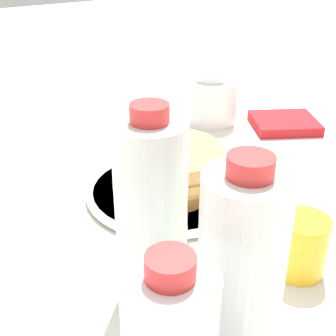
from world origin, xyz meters
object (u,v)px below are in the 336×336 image
object	(u,v)px
water_bottle_near	(241,272)
juice_glass	(301,246)
pancake_stack	(168,167)
water_bottle_far	(151,216)
cream_jug	(210,99)
plate	(168,191)

from	to	relation	value
water_bottle_near	juice_glass	bearing A→B (deg)	-68.34
pancake_stack	water_bottle_far	size ratio (longest dim) A/B	0.77
juice_glass	water_bottle_far	size ratio (longest dim) A/B	0.32
water_bottle_near	pancake_stack	bearing A→B (deg)	-19.64
cream_jug	water_bottle_near	bearing A→B (deg)	146.19
plate	water_bottle_far	size ratio (longest dim) A/B	1.10
plate	water_bottle_near	distance (m)	0.33
juice_glass	water_bottle_near	world-z (taller)	water_bottle_near
cream_jug	water_bottle_far	distance (m)	0.55
pancake_stack	water_bottle_far	xyz separation A→B (m)	(-0.18, 0.13, 0.06)
pancake_stack	plate	bearing A→B (deg)	125.52
plate	cream_jug	size ratio (longest dim) A/B	2.21
cream_jug	water_bottle_near	size ratio (longest dim) A/B	0.53
cream_jug	water_bottle_far	xyz separation A→B (m)	(-0.40, 0.37, 0.06)
pancake_stack	water_bottle_far	world-z (taller)	water_bottle_far
cream_jug	water_bottle_far	bearing A→B (deg)	137.22
pancake_stack	water_bottle_near	distance (m)	0.32
pancake_stack	cream_jug	distance (m)	0.32
juice_glass	water_bottle_far	bearing A→B (deg)	73.19
juice_glass	water_bottle_near	xyz separation A→B (m)	(-0.06, 0.14, 0.06)
plate	juice_glass	bearing A→B (deg)	-170.22
juice_glass	plate	bearing A→B (deg)	9.78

